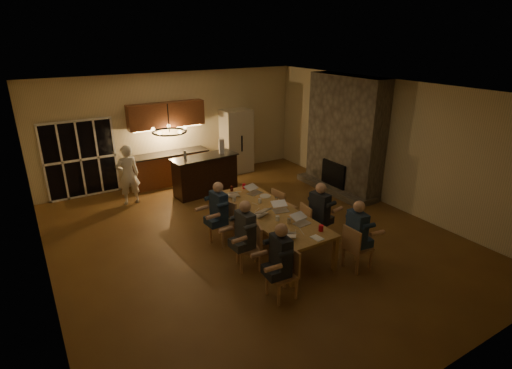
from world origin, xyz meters
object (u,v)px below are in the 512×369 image
object	(u,v)px
laptop_f	(255,189)
redcup_mid	(243,206)
chair_left_mid	(249,247)
person_left_far	(219,213)
chair_left_far	(222,223)
redcup_near	(321,228)
plate_near	(301,217)
plate_left	(282,231)
person_right_near	(356,235)
person_right_mid	(319,214)
laptop_d	(281,206)
bar_blender	(222,146)
chair_left_near	(282,274)
chandelier	(169,132)
laptop_e	(232,191)
person_left_near	(281,261)
chair_right_near	(358,247)
chair_right_mid	(313,223)
bar_island	(205,175)
laptop_a	(287,230)
can_silver	(289,221)
plate_far	(265,196)
laptop_c	(259,210)
mug_front	(277,218)
person_left_mid	(245,235)
refrigerator	(237,141)
redcup_far	(244,186)
laptop_b	(302,219)
mug_mid	(260,201)
dining_table	(269,228)
can_cola	(232,189)
can_right	(276,200)
mug_back	(234,199)
standing_person	(128,175)

from	to	relation	value
laptop_f	redcup_mid	size ratio (longest dim) A/B	2.67
chair_left_mid	person_left_far	world-z (taller)	person_left_far
chair_left_far	redcup_near	xyz separation A→B (m)	(1.17, -1.80, 0.37)
plate_near	plate_left	distance (m)	0.75
person_right_near	person_right_mid	size ratio (longest dim) A/B	1.00
chair_left_mid	laptop_d	distance (m)	1.24
laptop_d	bar_blender	size ratio (longest dim) A/B	0.77
chair_left_near	chandelier	distance (m)	3.00
chair_left_far	person_right_mid	bearing A→B (deg)	38.50
laptop_e	person_left_near	bearing A→B (deg)	89.79
chair_right_near	chair_right_mid	world-z (taller)	same
person_right_mid	bar_island	bearing A→B (deg)	3.41
plate_near	chair_left_far	bearing A→B (deg)	136.96
chair_left_mid	laptop_a	bearing A→B (deg)	67.97
laptop_d	laptop_f	distance (m)	1.12
can_silver	plate_far	size ratio (longest dim) A/B	0.47
laptop_c	mug_front	xyz separation A→B (m)	(0.17, -0.42, -0.06)
person_left_mid	bar_blender	distance (m)	4.14
refrigerator	chandelier	bearing A→B (deg)	-128.77
bar_island	redcup_far	world-z (taller)	bar_island
chair_left_near	laptop_b	distance (m)	1.43
plate_left	bar_blender	bearing A→B (deg)	78.43
laptop_f	mug_mid	world-z (taller)	laptop_f
laptop_e	plate_left	size ratio (longest dim) A/B	1.20
bar_island	plate_far	xyz separation A→B (m)	(0.31, -2.59, 0.22)
dining_table	laptop_f	bearing A→B (deg)	75.76
mug_mid	plate_left	xyz separation A→B (m)	(-0.35, -1.37, -0.04)
redcup_far	can_cola	distance (m)	0.33
plate_near	bar_blender	size ratio (longest dim) A/B	0.58
bar_blender	mug_front	bearing A→B (deg)	-84.93
can_right	plate_left	size ratio (longest dim) A/B	0.45
chair_left_near	laptop_d	xyz separation A→B (m)	(1.05, 1.56, 0.42)
dining_table	laptop_c	distance (m)	0.55
chair_left_far	can_right	size ratio (longest dim) A/B	7.42
plate_near	person_right_near	bearing A→B (deg)	-64.18
person_left_mid	mug_mid	bearing A→B (deg)	133.74
chair_right_near	laptop_d	size ratio (longest dim) A/B	2.78
mug_mid	bar_blender	distance (m)	2.91
mug_back	dining_table	bearing A→B (deg)	-67.52
person_right_near	laptop_c	xyz separation A→B (m)	(-1.17, 1.59, 0.17)
person_right_mid	redcup_near	xyz separation A→B (m)	(-0.55, -0.70, 0.12)
mug_back	redcup_far	bearing A→B (deg)	43.95
chair_left_near	can_silver	xyz separation A→B (m)	(0.85, 0.99, 0.37)
bar_island	laptop_f	world-z (taller)	bar_island
redcup_mid	person_left_near	bearing A→B (deg)	-102.72
chandelier	laptop_e	bearing A→B (deg)	36.76
person_left_near	person_right_mid	world-z (taller)	same
refrigerator	standing_person	distance (m)	3.76
laptop_c	redcup_near	bearing A→B (deg)	97.15
person_left_far	redcup_far	xyz separation A→B (m)	(1.07, 0.80, 0.12)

